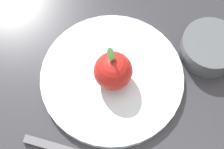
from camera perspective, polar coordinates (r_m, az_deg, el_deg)
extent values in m
plane|color=#2D2D33|center=(0.64, -0.42, -2.14)|extent=(2.40, 2.40, 0.00)
cylinder|color=silver|center=(0.64, 0.00, -0.45)|extent=(0.27, 0.27, 0.02)
torus|color=silver|center=(0.64, 0.00, -0.30)|extent=(0.27, 0.27, 0.01)
sphere|color=#B21E19|center=(0.60, 0.19, 0.59)|extent=(0.07, 0.07, 0.07)
cylinder|color=#4C3319|center=(0.56, 0.20, 2.31)|extent=(0.00, 0.00, 0.02)
ellipsoid|color=#386628|center=(0.56, -0.16, 3.37)|extent=(0.02, 0.01, 0.01)
cylinder|color=#4C5156|center=(0.68, 16.12, 4.06)|extent=(0.11, 0.11, 0.04)
torus|color=#4C5156|center=(0.66, 16.51, 4.79)|extent=(0.11, 0.11, 0.01)
cylinder|color=#3D4145|center=(0.66, 16.46, 4.70)|extent=(0.09, 0.09, 0.01)
cube|color=#59595E|center=(0.61, -10.53, -11.59)|extent=(0.06, 0.08, 0.01)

